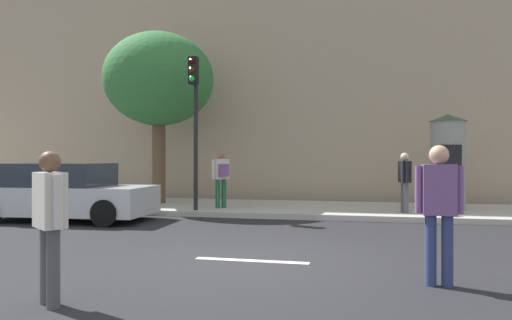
{
  "coord_description": "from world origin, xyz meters",
  "views": [
    {
      "loc": [
        1.66,
        -7.1,
        1.59
      ],
      "look_at": [
        -0.38,
        2.0,
        1.56
      ],
      "focal_mm": 32.96,
      "sensor_mm": 36.0,
      "label": 1
    }
  ],
  "objects_px": {
    "pedestrian_in_red_top": "(405,178)",
    "parked_car_blue": "(65,193)",
    "pedestrian_with_backpack": "(439,204)",
    "pedestrian_near_pole": "(50,215)",
    "pedestrian_with_bag": "(221,174)",
    "poster_column": "(448,161)",
    "traffic_light": "(194,107)",
    "street_tree": "(159,80)"
  },
  "relations": [
    {
      "from": "pedestrian_near_pole",
      "to": "pedestrian_in_red_top",
      "type": "height_order",
      "value": "pedestrian_in_red_top"
    },
    {
      "from": "street_tree",
      "to": "parked_car_blue",
      "type": "height_order",
      "value": "street_tree"
    },
    {
      "from": "street_tree",
      "to": "parked_car_blue",
      "type": "distance_m",
      "value": 5.04
    },
    {
      "from": "pedestrian_in_red_top",
      "to": "street_tree",
      "type": "bearing_deg",
      "value": 171.19
    },
    {
      "from": "street_tree",
      "to": "pedestrian_in_red_top",
      "type": "bearing_deg",
      "value": -8.81
    },
    {
      "from": "parked_car_blue",
      "to": "pedestrian_with_backpack",
      "type": "bearing_deg",
      "value": -28.18
    },
    {
      "from": "pedestrian_near_pole",
      "to": "parked_car_blue",
      "type": "distance_m",
      "value": 7.49
    },
    {
      "from": "traffic_light",
      "to": "pedestrian_with_backpack",
      "type": "relative_size",
      "value": 2.42
    },
    {
      "from": "poster_column",
      "to": "parked_car_blue",
      "type": "relative_size",
      "value": 0.61
    },
    {
      "from": "poster_column",
      "to": "pedestrian_with_bag",
      "type": "relative_size",
      "value": 1.63
    },
    {
      "from": "pedestrian_with_backpack",
      "to": "pedestrian_with_bag",
      "type": "relative_size",
      "value": 1.06
    },
    {
      "from": "street_tree",
      "to": "pedestrian_near_pole",
      "type": "height_order",
      "value": "street_tree"
    },
    {
      "from": "traffic_light",
      "to": "street_tree",
      "type": "distance_m",
      "value": 2.92
    },
    {
      "from": "pedestrian_in_red_top",
      "to": "parked_car_blue",
      "type": "height_order",
      "value": "pedestrian_in_red_top"
    },
    {
      "from": "pedestrian_in_red_top",
      "to": "parked_car_blue",
      "type": "relative_size",
      "value": 0.36
    },
    {
      "from": "street_tree",
      "to": "traffic_light",
      "type": "bearing_deg",
      "value": -44.62
    },
    {
      "from": "poster_column",
      "to": "street_tree",
      "type": "height_order",
      "value": "street_tree"
    },
    {
      "from": "traffic_light",
      "to": "street_tree",
      "type": "relative_size",
      "value": 0.77
    },
    {
      "from": "pedestrian_in_red_top",
      "to": "pedestrian_with_bag",
      "type": "relative_size",
      "value": 0.96
    },
    {
      "from": "pedestrian_with_bag",
      "to": "parked_car_blue",
      "type": "height_order",
      "value": "pedestrian_with_bag"
    },
    {
      "from": "pedestrian_in_red_top",
      "to": "traffic_light",
      "type": "bearing_deg",
      "value": -172.8
    },
    {
      "from": "street_tree",
      "to": "pedestrian_in_red_top",
      "type": "height_order",
      "value": "street_tree"
    },
    {
      "from": "pedestrian_near_pole",
      "to": "pedestrian_with_backpack",
      "type": "height_order",
      "value": "pedestrian_with_backpack"
    },
    {
      "from": "street_tree",
      "to": "pedestrian_with_bag",
      "type": "height_order",
      "value": "street_tree"
    },
    {
      "from": "poster_column",
      "to": "pedestrian_with_backpack",
      "type": "bearing_deg",
      "value": -100.34
    },
    {
      "from": "pedestrian_near_pole",
      "to": "pedestrian_in_red_top",
      "type": "bearing_deg",
      "value": 62.83
    },
    {
      "from": "pedestrian_with_backpack",
      "to": "poster_column",
      "type": "bearing_deg",
      "value": 79.66
    },
    {
      "from": "traffic_light",
      "to": "parked_car_blue",
      "type": "height_order",
      "value": "traffic_light"
    },
    {
      "from": "poster_column",
      "to": "parked_car_blue",
      "type": "height_order",
      "value": "poster_column"
    },
    {
      "from": "poster_column",
      "to": "pedestrian_with_backpack",
      "type": "height_order",
      "value": "poster_column"
    },
    {
      "from": "traffic_light",
      "to": "street_tree",
      "type": "height_order",
      "value": "street_tree"
    },
    {
      "from": "poster_column",
      "to": "street_tree",
      "type": "distance_m",
      "value": 9.21
    },
    {
      "from": "traffic_light",
      "to": "pedestrian_with_bag",
      "type": "height_order",
      "value": "traffic_light"
    },
    {
      "from": "pedestrian_with_bag",
      "to": "street_tree",
      "type": "bearing_deg",
      "value": 155.97
    },
    {
      "from": "poster_column",
      "to": "pedestrian_with_backpack",
      "type": "xyz_separation_m",
      "value": [
        -1.45,
        -7.95,
        -0.49
      ]
    },
    {
      "from": "street_tree",
      "to": "poster_column",
      "type": "bearing_deg",
      "value": -0.54
    },
    {
      "from": "street_tree",
      "to": "pedestrian_near_pole",
      "type": "bearing_deg",
      "value": -72.12
    },
    {
      "from": "poster_column",
      "to": "pedestrian_with_bag",
      "type": "distance_m",
      "value": 6.47
    },
    {
      "from": "pedestrian_near_pole",
      "to": "pedestrian_with_backpack",
      "type": "distance_m",
      "value": 4.57
    },
    {
      "from": "pedestrian_with_backpack",
      "to": "pedestrian_with_bag",
      "type": "xyz_separation_m",
      "value": [
        -4.93,
        6.94,
        0.1
      ]
    },
    {
      "from": "street_tree",
      "to": "pedestrian_in_red_top",
      "type": "distance_m",
      "value": 8.25
    },
    {
      "from": "traffic_light",
      "to": "street_tree",
      "type": "bearing_deg",
      "value": 135.38
    }
  ]
}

